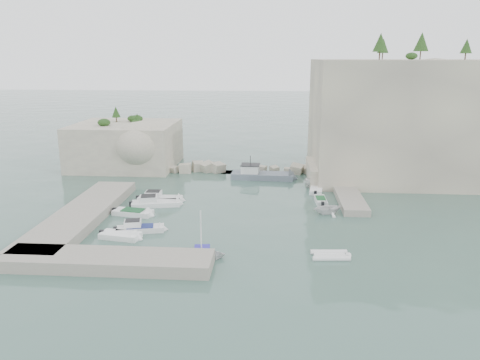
# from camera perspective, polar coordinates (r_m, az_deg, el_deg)

# --- Properties ---
(ground) EXTENTS (400.00, 400.00, 0.00)m
(ground) POSITION_cam_1_polar(r_m,az_deg,el_deg) (51.58, -0.49, -4.93)
(ground) COLOR #416257
(ground) RESTS_ON ground
(cliff_east) EXTENTS (26.00, 22.00, 17.00)m
(cliff_east) POSITION_cam_1_polar(r_m,az_deg,el_deg) (74.42, 19.11, 7.12)
(cliff_east) COLOR beige
(cliff_east) RESTS_ON ground
(cliff_terrace) EXTENTS (8.00, 10.00, 2.50)m
(cliff_terrace) POSITION_cam_1_polar(r_m,az_deg,el_deg) (68.92, 11.59, 0.94)
(cliff_terrace) COLOR beige
(cliff_terrace) RESTS_ON ground
(outcrop_west) EXTENTS (16.00, 14.00, 7.00)m
(outcrop_west) POSITION_cam_1_polar(r_m,az_deg,el_deg) (78.45, -13.72, 4.17)
(outcrop_west) COLOR beige
(outcrop_west) RESTS_ON ground
(quay_west) EXTENTS (5.00, 24.00, 1.10)m
(quay_west) POSITION_cam_1_polar(r_m,az_deg,el_deg) (54.50, -18.74, -4.04)
(quay_west) COLOR #9E9689
(quay_west) RESTS_ON ground
(quay_south) EXTENTS (18.00, 4.00, 1.10)m
(quay_south) POSITION_cam_1_polar(r_m,az_deg,el_deg) (42.05, -15.84, -9.45)
(quay_south) COLOR #9E9689
(quay_south) RESTS_ON ground
(ledge_east) EXTENTS (3.00, 16.00, 0.80)m
(ledge_east) POSITION_cam_1_polar(r_m,az_deg,el_deg) (61.56, 12.92, -1.62)
(ledge_east) COLOR #9E9689
(ledge_east) RESTS_ON ground
(breakwater) EXTENTS (28.00, 3.00, 1.40)m
(breakwater) POSITION_cam_1_polar(r_m,az_deg,el_deg) (72.52, 0.13, 1.48)
(breakwater) COLOR beige
(breakwater) RESTS_ON ground
(motorboat_a) EXTENTS (6.06, 1.97, 1.40)m
(motorboat_a) POSITION_cam_1_polar(r_m,az_deg,el_deg) (59.17, -9.69, -2.53)
(motorboat_a) COLOR silver
(motorboat_a) RESTS_ON ground
(motorboat_b) EXTENTS (6.59, 3.32, 1.40)m
(motorboat_b) POSITION_cam_1_polar(r_m,az_deg,el_deg) (57.43, -10.19, -3.09)
(motorboat_b) COLOR white
(motorboat_b) RESTS_ON ground
(motorboat_c) EXTENTS (5.15, 2.64, 0.70)m
(motorboat_c) POSITION_cam_1_polar(r_m,az_deg,el_deg) (54.66, -12.90, -4.16)
(motorboat_c) COLOR white
(motorboat_c) RESTS_ON ground
(motorboat_d) EXTENTS (5.51, 2.70, 1.40)m
(motorboat_d) POSITION_cam_1_polar(r_m,az_deg,el_deg) (49.42, -12.04, -6.17)
(motorboat_d) COLOR silver
(motorboat_d) RESTS_ON ground
(motorboat_e) EXTENTS (4.60, 2.51, 0.70)m
(motorboat_e) POSITION_cam_1_polar(r_m,az_deg,el_deg) (48.18, -14.35, -6.87)
(motorboat_e) COLOR white
(motorboat_e) RESTS_ON ground
(rowboat) EXTENTS (4.58, 3.50, 0.89)m
(rowboat) POSITION_cam_1_polar(r_m,az_deg,el_deg) (42.42, -4.70, -9.50)
(rowboat) COLOR white
(rowboat) RESTS_ON ground
(inflatable_dinghy) EXTENTS (3.77, 2.04, 0.44)m
(inflatable_dinghy) POSITION_cam_1_polar(r_m,az_deg,el_deg) (43.26, 10.92, -9.22)
(inflatable_dinghy) COLOR white
(inflatable_dinghy) RESTS_ON ground
(tender_east_a) EXTENTS (4.23, 3.94, 1.81)m
(tender_east_a) POSITION_cam_1_polar(r_m,az_deg,el_deg) (54.56, 10.59, -4.07)
(tender_east_a) COLOR white
(tender_east_a) RESTS_ON ground
(tender_east_b) EXTENTS (1.45, 3.83, 0.70)m
(tender_east_b) POSITION_cam_1_polar(r_m,az_deg,el_deg) (58.58, 9.79, -2.71)
(tender_east_b) COLOR silver
(tender_east_b) RESTS_ON ground
(tender_east_c) EXTENTS (2.25, 5.01, 0.70)m
(tender_east_c) POSITION_cam_1_polar(r_m,az_deg,el_deg) (63.40, 9.29, -1.34)
(tender_east_c) COLOR white
(tender_east_c) RESTS_ON ground
(tender_east_d) EXTENTS (4.58, 2.80, 1.66)m
(tender_east_d) POSITION_cam_1_polar(r_m,az_deg,el_deg) (65.45, 9.63, -0.84)
(tender_east_d) COLOR white
(tender_east_d) RESTS_ON ground
(work_boat) EXTENTS (10.13, 3.57, 2.20)m
(work_boat) POSITION_cam_1_polar(r_m,az_deg,el_deg) (69.06, 2.75, 0.19)
(work_boat) COLOR slate
(work_boat) RESTS_ON ground
(rowboat_mast) EXTENTS (0.10, 0.10, 4.20)m
(rowboat_mast) POSITION_cam_1_polar(r_m,az_deg,el_deg) (41.44, -4.78, -6.29)
(rowboat_mast) COLOR white
(rowboat_mast) RESTS_ON rowboat
(vegetation) EXTENTS (53.48, 13.88, 13.40)m
(vegetation) POSITION_cam_1_polar(r_m,az_deg,el_deg) (74.10, 15.48, 14.69)
(vegetation) COLOR #1E4219
(vegetation) RESTS_ON ground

